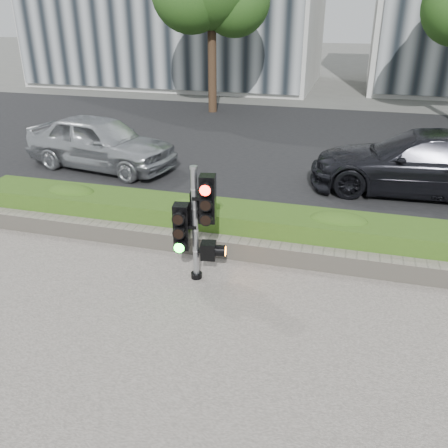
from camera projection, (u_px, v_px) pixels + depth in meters
The scene contains 8 objects.
ground at pixel (221, 319), 7.03m from camera, with size 120.00×120.00×0.00m, color #51514C.
road at pixel (303, 145), 15.78m from camera, with size 60.00×13.00×0.02m, color black.
curb at pixel (263, 229), 9.77m from camera, with size 60.00×0.25×0.12m, color gray.
stone_wall at pixel (250, 250), 8.61m from camera, with size 12.00×0.32×0.34m, color gray.
hedge at pixel (257, 227), 9.11m from camera, with size 12.00×1.00×0.68m, color #5A8D2B.
traffic_signal at pixel (197, 218), 7.63m from camera, with size 0.71×0.57×1.98m.
car_silver at pixel (100, 142), 13.28m from camera, with size 1.76×4.37×1.49m, color #B1B5B9.
car_dark at pixel (421, 162), 11.51m from camera, with size 2.13×5.24×1.52m, color black.
Camera 1 is at (1.59, -5.57, 4.23)m, focal length 38.00 mm.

